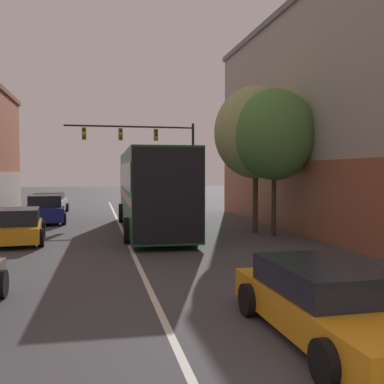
{
  "coord_description": "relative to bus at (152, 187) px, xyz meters",
  "views": [
    {
      "loc": [
        -1.22,
        -2.16,
        2.77
      ],
      "look_at": [
        2.79,
        16.37,
        1.89
      ],
      "focal_mm": 42.0,
      "sensor_mm": 36.0,
      "label": 1
    }
  ],
  "objects": [
    {
      "name": "lane_center_line",
      "position": [
        -1.36,
        -2.53,
        -2.04
      ],
      "size": [
        0.14,
        44.23,
        0.01
      ],
      "color": "silver",
      "rests_on": "ground_plane"
    },
    {
      "name": "building_right_storefront",
      "position": [
        9.53,
        -1.49,
        3.32
      ],
      "size": [
        7.12,
        20.97,
        10.51
      ],
      "color": "#9E998E",
      "rests_on": "ground_plane"
    },
    {
      "name": "bus",
      "position": [
        0.0,
        0.0,
        0.0
      ],
      "size": [
        3.08,
        11.84,
        3.65
      ],
      "rotation": [
        0.0,
        0.0,
        1.55
      ],
      "color": "#145133",
      "rests_on": "ground_plane"
    },
    {
      "name": "hatchback_foreground",
      "position": [
        1.21,
        -14.11,
        -1.46
      ],
      "size": [
        2.12,
        4.69,
        1.2
      ],
      "rotation": [
        0.0,
        0.0,
        1.58
      ],
      "color": "orange",
      "rests_on": "ground_plane"
    },
    {
      "name": "parked_car_left_near",
      "position": [
        -5.47,
        9.67,
        -1.39
      ],
      "size": [
        2.22,
        4.34,
        1.37
      ],
      "rotation": [
        0.0,
        0.0,
        1.52
      ],
      "color": "silver",
      "rests_on": "ground_plane"
    },
    {
      "name": "parked_car_left_far",
      "position": [
        -5.5,
        -2.56,
        -1.41
      ],
      "size": [
        2.19,
        4.09,
        1.34
      ],
      "rotation": [
        0.0,
        0.0,
        1.66
      ],
      "color": "orange",
      "rests_on": "ground_plane"
    },
    {
      "name": "parked_car_left_distant",
      "position": [
        -5.26,
        4.21,
        -1.34
      ],
      "size": [
        2.45,
        4.04,
        1.5
      ],
      "rotation": [
        0.0,
        0.0,
        1.7
      ],
      "color": "navy",
      "rests_on": "ground_plane"
    },
    {
      "name": "traffic_signal_gantry",
      "position": [
        1.08,
        9.57,
        2.49
      ],
      "size": [
        8.7,
        0.36,
        6.05
      ],
      "color": "black",
      "rests_on": "ground_plane"
    },
    {
      "name": "street_tree_near",
      "position": [
        4.88,
        -2.84,
        2.27
      ],
      "size": [
        3.52,
        3.17,
        6.25
      ],
      "color": "#3D2D1E",
      "rests_on": "ground_plane"
    },
    {
      "name": "street_tree_far",
      "position": [
        4.44,
        -1.8,
        2.43
      ],
      "size": [
        3.73,
        3.36,
        6.54
      ],
      "color": "#4C3823",
      "rests_on": "ground_plane"
    }
  ]
}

